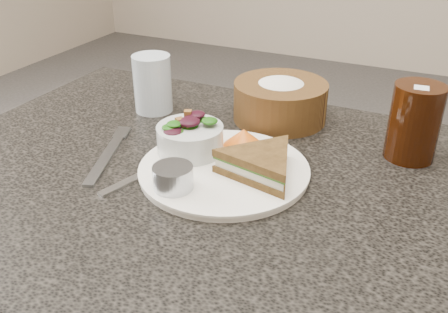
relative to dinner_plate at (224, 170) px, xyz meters
The scene contains 10 objects.
dinner_plate is the anchor object (origin of this frame).
sandwich 0.07m from the dinner_plate, ahead, with size 0.15×0.15×0.04m, color brown, non-canonical shape.
salad_bowl 0.08m from the dinner_plate, 161.77° to the left, with size 0.11×0.11×0.06m, color #B9BEBC, non-canonical shape.
dressing_ramekin 0.10m from the dinner_plate, 115.01° to the right, with size 0.06×0.06×0.03m, color #A7ADB7.
orange_wedge 0.08m from the dinner_plate, 91.30° to the left, with size 0.07×0.07×0.03m, color orange.
fork 0.20m from the dinner_plate, 169.08° to the right, with size 0.02×0.18×0.00m, color #A4ABB4.
knife 0.11m from the dinner_plate, 162.82° to the right, with size 0.01×0.22×0.00m, color #B9B9B9.
bread_basket 0.24m from the dinner_plate, 88.21° to the left, with size 0.17×0.17×0.10m, color brown, non-canonical shape.
cola_glass 0.31m from the dinner_plate, 35.52° to the left, with size 0.08×0.08×0.14m, color black, non-canonical shape.
water_glass 0.29m from the dinner_plate, 144.40° to the left, with size 0.07×0.07×0.11m, color silver.
Camera 1 is at (0.28, -0.59, 1.14)m, focal length 40.00 mm.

